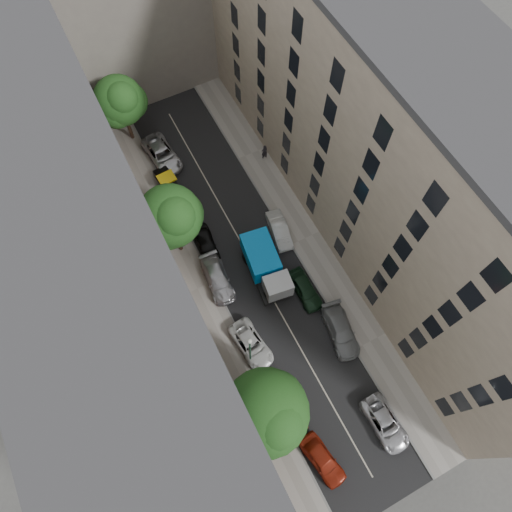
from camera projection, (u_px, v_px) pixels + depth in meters
ground at (253, 263)px, 41.59m from camera, size 120.00×120.00×0.00m
road_surface at (253, 263)px, 41.58m from camera, size 8.00×44.00×0.02m
sidewalk_left at (198, 289)px, 40.46m from camera, size 3.00×44.00×0.15m
sidewalk_right at (305, 238)px, 42.58m from camera, size 3.00×44.00×0.15m
building_left at (105, 271)px, 30.40m from camera, size 8.00×44.00×20.00m
building_right at (381, 149)px, 34.65m from camera, size 8.00×44.00×20.00m
tarp_truck at (265, 265)px, 39.81m from camera, size 3.20×6.45×2.85m
car_left_0 at (323, 460)px, 34.02m from camera, size 2.34×4.43×1.44m
car_left_1 at (284, 408)px, 35.56m from camera, size 2.09×4.61×1.47m
car_left_2 at (251, 344)px, 37.78m from camera, size 2.62×4.82×1.28m
car_left_3 at (217, 279)px, 40.17m from camera, size 2.40×5.07×1.43m
car_left_4 at (206, 244)px, 41.63m from camera, size 2.08×4.33×1.43m
car_left_5 at (169, 184)px, 44.40m from camera, size 1.72×4.24×1.37m
car_left_6 at (162, 154)px, 45.84m from camera, size 3.02×5.63×1.50m
car_right_0 at (385, 423)px, 35.18m from camera, size 2.15×4.62×1.28m
car_right_1 at (341, 331)px, 38.19m from camera, size 2.84×5.26×1.45m
car_right_2 at (305, 289)px, 39.75m from camera, size 1.72×4.24×1.44m
car_right_3 at (279, 230)px, 42.26m from camera, size 2.14×4.37×1.38m
tree_near at (268, 413)px, 30.98m from camera, size 6.17×6.02×8.40m
tree_mid at (172, 218)px, 36.83m from camera, size 5.55×5.32×8.71m
tree_far at (121, 102)px, 42.90m from camera, size 5.08×4.78×7.69m
lamp_post at (250, 349)px, 34.10m from camera, size 0.36×0.36×6.48m
pedestrian at (264, 152)px, 45.58m from camera, size 0.68×0.45×1.82m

